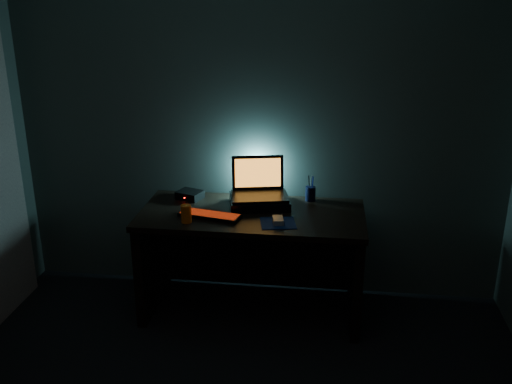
# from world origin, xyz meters

# --- Properties ---
(room) EXTENTS (3.50, 4.00, 2.50)m
(room) POSITION_xyz_m (0.00, 0.00, 1.25)
(room) COLOR black
(room) RESTS_ON ground
(desk) EXTENTS (1.50, 0.70, 0.75)m
(desk) POSITION_xyz_m (0.00, 1.67, 0.49)
(desk) COLOR black
(desk) RESTS_ON ground
(riser) EXTENTS (0.45, 0.38, 0.06)m
(riser) POSITION_xyz_m (0.03, 1.75, 0.78)
(riser) COLOR black
(riser) RESTS_ON desk
(laptop) EXTENTS (0.43, 0.35, 0.26)m
(laptop) POSITION_xyz_m (0.02, 1.80, 0.87)
(laptop) COLOR black
(laptop) RESTS_ON riser
(keyboard) EXTENTS (0.43, 0.21, 0.03)m
(keyboard) POSITION_xyz_m (-0.26, 1.50, 0.76)
(keyboard) COLOR black
(keyboard) RESTS_ON desk
(mousepad) EXTENTS (0.25, 0.24, 0.00)m
(mousepad) POSITION_xyz_m (0.19, 1.45, 0.75)
(mousepad) COLOR navy
(mousepad) RESTS_ON desk
(mouse) EXTENTS (0.08, 0.12, 0.03)m
(mouse) POSITION_xyz_m (0.19, 1.45, 0.77)
(mouse) COLOR gray
(mouse) RESTS_ON mousepad
(pen_cup) EXTENTS (0.09, 0.09, 0.10)m
(pen_cup) POSITION_xyz_m (0.38, 1.90, 0.80)
(pen_cup) COLOR black
(pen_cup) RESTS_ON desk
(juice_glass) EXTENTS (0.09, 0.09, 0.12)m
(juice_glass) POSITION_xyz_m (-0.39, 1.40, 0.81)
(juice_glass) COLOR #FF640D
(juice_glass) RESTS_ON desk
(router) EXTENTS (0.20, 0.18, 0.06)m
(router) POSITION_xyz_m (-0.47, 1.83, 0.78)
(router) COLOR black
(router) RESTS_ON desk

